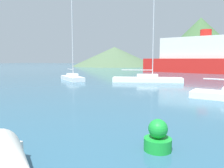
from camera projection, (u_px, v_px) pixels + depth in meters
name	position (u px, v px, depth m)	size (l,w,h in m)	color
sailboat_middle	(72.00, 77.00, 29.05)	(5.23, 4.48, 10.22)	white
sailboat_outer	(147.00, 79.00, 26.85)	(8.56, 4.25, 10.82)	white
ferry_distant	(205.00, 57.00, 46.04)	(25.54, 13.23, 8.91)	red
buoy_marker	(158.00, 137.00, 6.77)	(0.86, 0.86, 0.99)	green
hill_west	(114.00, 57.00, 86.25)	(33.44, 33.44, 7.54)	#4C6647
hill_central	(200.00, 43.00, 68.24)	(31.24, 31.24, 15.60)	#3D6038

